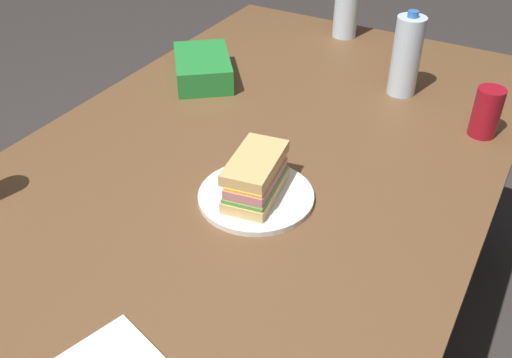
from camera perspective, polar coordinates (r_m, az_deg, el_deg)
The scene contains 7 objects.
dining_table at distance 1.32m, azimuth -1.28°, elevation -1.62°, with size 1.86×1.04×0.76m.
paper_plate at distance 1.18m, azimuth 0.00°, elevation -1.73°, with size 0.24×0.24×0.01m, color white.
sandwich at distance 1.16m, azimuth -0.02°, elevation 0.23°, with size 0.19×0.12×0.08m.
soda_can_red at distance 1.47m, azimuth 22.04°, elevation 6.21°, with size 0.07×0.07×0.12m, color maroon.
chip_bag at distance 1.65m, azimuth -5.35°, elevation 11.01°, with size 0.23×0.15×0.07m, color #268C38.
water_bottle_tall at distance 1.94m, azimuth 9.06°, elevation 16.86°, with size 0.08×0.08×0.22m.
water_bottle_spare at distance 1.59m, azimuth 14.78°, elevation 11.80°, with size 0.08×0.08×0.23m.
Camera 1 is at (-0.90, -0.54, 1.49)m, focal length 40.04 mm.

